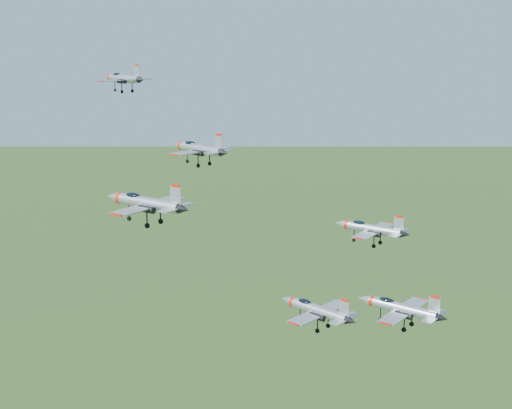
% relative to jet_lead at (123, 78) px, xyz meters
% --- Properties ---
extents(jet_lead, '(11.40, 9.75, 3.13)m').
position_rel_jet_lead_xyz_m(jet_lead, '(0.00, 0.00, 0.00)').
color(jet_lead, '#A3A8AF').
extents(jet_left_high, '(12.13, 10.36, 3.32)m').
position_rel_jet_lead_xyz_m(jet_left_high, '(20.87, -10.17, -9.08)').
color(jet_left_high, '#A3A8AF').
extents(jet_right_high, '(13.28, 11.08, 3.55)m').
position_rel_jet_lead_xyz_m(jet_right_high, '(25.84, -30.96, -12.30)').
color(jet_right_high, '#A3A8AF').
extents(jet_left_low, '(11.83, 9.88, 3.16)m').
position_rel_jet_lead_xyz_m(jet_left_low, '(45.99, -4.90, -19.57)').
color(jet_left_low, '#A3A8AF').
extents(jet_right_low, '(10.99, 9.36, 3.00)m').
position_rel_jet_lead_xyz_m(jet_right_low, '(46.41, -26.52, -23.98)').
color(jet_right_low, '#A3A8AF').
extents(jet_trail, '(13.25, 11.13, 3.55)m').
position_rel_jet_lead_xyz_m(jet_trail, '(52.23, -10.34, -28.56)').
color(jet_trail, '#A3A8AF').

